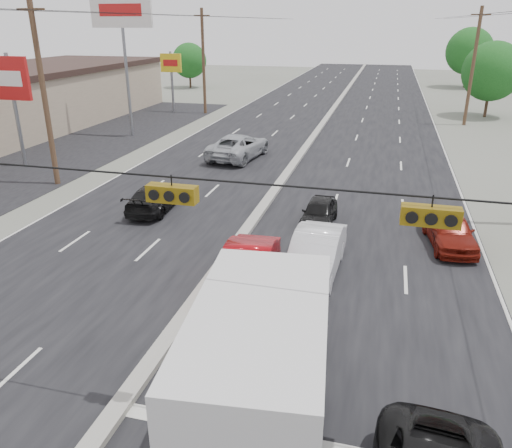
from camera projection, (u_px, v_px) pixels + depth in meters
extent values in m
plane|color=#606356|center=(130.00, 395.00, 12.51)|extent=(200.00, 200.00, 0.00)
cube|color=black|center=(311.00, 141.00, 39.42)|extent=(20.00, 160.00, 0.02)
cube|color=gray|center=(311.00, 139.00, 39.39)|extent=(0.50, 160.00, 0.20)
cube|color=black|center=(85.00, 142.00, 38.89)|extent=(10.00, 42.00, 0.02)
cylinder|color=#422D1E|center=(44.00, 96.00, 27.00)|extent=(0.30, 0.30, 10.00)
cube|color=#422D1E|center=(31.00, 9.00, 25.38)|extent=(1.60, 0.12, 0.12)
cylinder|color=#422D1E|center=(204.00, 62.00, 49.43)|extent=(0.30, 0.30, 10.00)
cube|color=#422D1E|center=(202.00, 16.00, 47.82)|extent=(1.60, 0.12, 0.12)
cylinder|color=#422D1E|center=(473.00, 68.00, 43.61)|extent=(0.30, 0.30, 10.00)
cube|color=#422D1E|center=(481.00, 15.00, 42.00)|extent=(1.60, 0.12, 0.12)
cylinder|color=black|center=(104.00, 172.00, 10.33)|extent=(25.00, 0.04, 0.04)
cube|color=#72590C|center=(172.00, 194.00, 10.11)|extent=(1.05, 0.30, 0.35)
cube|color=#72590C|center=(431.00, 216.00, 8.95)|extent=(1.05, 0.30, 0.35)
cylinder|color=slate|center=(16.00, 111.00, 31.30)|extent=(0.24, 0.24, 7.00)
cube|color=#B21414|center=(10.00, 78.00, 30.55)|extent=(2.60, 0.25, 2.60)
cylinder|color=slate|center=(126.00, 66.00, 38.94)|extent=(0.24, 0.24, 11.00)
cube|color=silver|center=(121.00, 10.00, 37.42)|extent=(5.00, 0.25, 2.50)
cylinder|color=slate|center=(172.00, 82.00, 50.99)|extent=(0.24, 0.24, 6.00)
cube|color=gold|center=(171.00, 63.00, 50.28)|extent=(2.20, 0.25, 1.80)
cylinder|color=#382619|center=(190.00, 80.00, 71.06)|extent=(0.28, 0.28, 2.16)
sphere|color=#124414|center=(189.00, 61.00, 70.07)|extent=(4.80, 4.80, 4.80)
cylinder|color=#382619|center=(487.00, 104.00, 48.92)|extent=(0.28, 0.28, 2.52)
sphere|color=#124414|center=(492.00, 71.00, 47.77)|extent=(5.60, 5.60, 5.60)
cylinder|color=#382619|center=(465.00, 77.00, 71.05)|extent=(0.28, 0.28, 2.88)
sphere|color=#124414|center=(469.00, 51.00, 69.73)|extent=(6.40, 6.40, 6.40)
cube|color=black|center=(264.00, 412.00, 11.31)|extent=(3.08, 7.41, 0.26)
cube|color=silver|center=(259.00, 373.00, 9.89)|extent=(3.08, 5.38, 2.88)
cube|color=silver|center=(277.00, 318.00, 13.40)|extent=(2.66, 2.20, 1.85)
cylinder|color=black|center=(237.00, 346.00, 13.63)|extent=(0.40, 0.95, 0.93)
cylinder|color=black|center=(316.00, 353.00, 13.32)|extent=(0.40, 0.95, 0.93)
imported|color=olive|center=(232.00, 425.00, 10.62)|extent=(2.58, 5.19, 1.45)
imported|color=maroon|center=(246.00, 271.00, 17.07)|extent=(1.86, 4.80, 1.56)
imported|color=black|center=(319.00, 213.00, 22.76)|extent=(1.52, 3.60, 1.22)
imported|color=silver|center=(315.00, 254.00, 18.26)|extent=(1.87, 4.88, 1.59)
imported|color=maroon|center=(450.00, 230.00, 20.63)|extent=(2.20, 4.31, 1.40)
imported|color=black|center=(155.00, 198.00, 24.64)|extent=(2.00, 4.47, 1.27)
imported|color=#A3A6AA|center=(239.00, 146.00, 34.03)|extent=(3.51, 6.24, 1.65)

